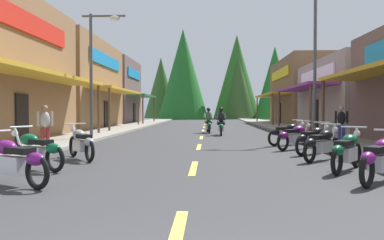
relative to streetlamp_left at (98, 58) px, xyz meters
name	(u,v)px	position (x,y,z in m)	size (l,w,h in m)	color
ground	(203,133)	(4.81, 6.79, -3.91)	(9.43, 75.63, 0.10)	#38383A
sidewalk_left	(107,131)	(-1.31, 6.79, -3.80)	(2.80, 75.63, 0.12)	gray
sidewalk_right	(300,132)	(10.92, 6.79, -3.80)	(2.80, 75.63, 0.12)	gray
centerline_dashes	(204,129)	(4.81, 11.41, -3.85)	(0.16, 53.35, 0.01)	#E0C64C
storefront_left_middle	(53,85)	(-6.78, 11.76, -0.53)	(10.00, 12.06, 6.65)	olive
storefront_left_far	(92,92)	(-7.17, 23.29, -0.53)	(10.80, 9.15, 6.66)	brown
storefront_right_middle	(372,96)	(15.92, 8.32, -1.49)	(9.09, 11.08, 4.71)	gray
storefront_right_far	(314,92)	(15.66, 21.69, -0.66)	(8.55, 12.81, 6.40)	brown
streetlamp_left	(98,58)	(0.00, 0.00, 0.00)	(2.03, 0.30, 5.89)	#474C51
streetlamp_right	(309,46)	(9.64, -0.36, 0.43)	(2.03, 0.30, 6.66)	#474C51
motorcycle_parked_right_0	(380,158)	(8.54, -10.46, -3.37)	(1.47, 1.69, 1.04)	black
motorcycle_parked_right_1	(347,151)	(8.38, -9.04, -3.37)	(1.32, 1.81, 1.04)	black
motorcycle_parked_right_2	(322,143)	(8.37, -7.08, -3.37)	(1.51, 1.66, 1.04)	black
motorcycle_parked_right_3	(314,139)	(8.56, -5.44, -3.37)	(1.57, 1.60, 1.04)	black
motorcycle_parked_right_4	(295,136)	(8.28, -4.01, -3.37)	(1.64, 1.53, 1.04)	black
motorcycle_parked_right_5	(288,133)	(8.36, -2.25, -3.37)	(1.85, 1.24, 1.04)	black
motorcycle_parked_left_0	(13,160)	(1.48, -11.05, -3.37)	(1.90, 1.16, 1.04)	black
motorcycle_parked_left_1	(35,149)	(1.04, -9.08, -3.37)	(1.89, 1.18, 1.04)	black
motorcycle_parked_left_2	(81,143)	(1.50, -7.07, -3.37)	(1.33, 1.80, 1.04)	black
rider_cruising_lead	(221,124)	(5.88, 3.95, -3.20)	(0.60, 2.14, 1.57)	black
rider_cruising_trailing	(208,122)	(5.17, 6.08, -3.20)	(0.60, 2.14, 1.57)	black
pedestrian_by_shop	(45,124)	(-0.70, -4.34, -2.93)	(0.46, 0.43, 1.60)	maroon
pedestrian_browsing	(341,122)	(10.86, -1.11, -2.94)	(0.57, 0.27, 1.59)	#333F8C
treeline_backdrop	(210,80)	(5.43, 45.16, 2.34)	(24.05, 14.82, 13.63)	#315023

